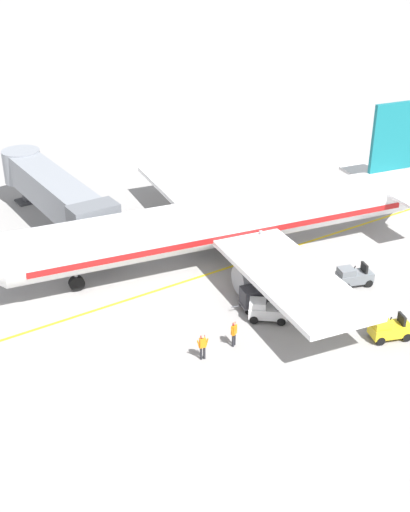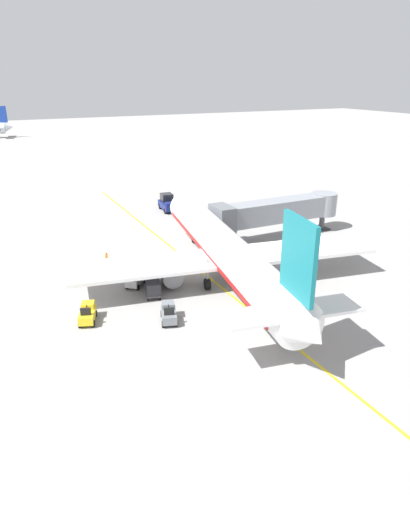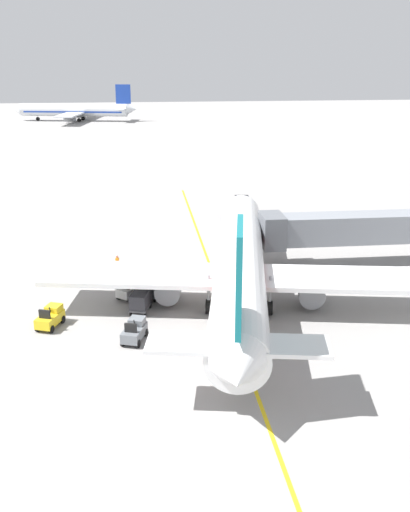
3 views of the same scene
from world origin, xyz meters
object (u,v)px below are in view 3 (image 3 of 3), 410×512
ground_crew_loader (118,272)px  distant_taxiing_airliner (75,110)px  pushback_tractor (242,209)px  baggage_tug_trailing (50,317)px  ground_crew_wing_walker (117,263)px  baggage_cart_second_in_train (140,300)px  parked_airliner (240,267)px  baggage_cart_front (150,287)px  baggage_tug_spare (132,289)px  baggage_tug_lead (135,331)px  jet_bridge (355,228)px

ground_crew_loader → distant_taxiing_airliner: size_ratio=0.05×
pushback_tractor → distant_taxiing_airliner: 114.00m
baggage_tug_trailing → ground_crew_wing_walker: 11.72m
pushback_tractor → ground_crew_wing_walker: pushback_tractor is taller
ground_crew_wing_walker → ground_crew_loader: same height
baggage_cart_second_in_train → ground_crew_wing_walker: (-1.92, 8.85, 0.00)m
parked_airliner → baggage_cart_front: bearing=161.7°
baggage_tug_spare → baggage_cart_second_in_train: baggage_tug_spare is taller
parked_airliner → baggage_cart_front: (-6.87, 2.27, -2.24)m
baggage_tug_lead → baggage_cart_front: baggage_tug_lead is taller
parked_airliner → baggage_tug_trailing: 14.62m
jet_bridge → distant_taxiing_airliner: 133.03m
baggage_cart_second_in_train → distant_taxiing_airliner: (-16.51, 136.96, 2.08)m
baggage_cart_front → baggage_cart_second_in_train: bearing=-107.5°
ground_crew_wing_walker → ground_crew_loader: size_ratio=1.00×
pushback_tractor → baggage_cart_front: size_ratio=1.54×
baggage_tug_trailing → jet_bridge: bearing=22.5°
baggage_cart_second_in_train → baggage_tug_trailing: bearing=-163.4°
baggage_cart_second_in_train → distant_taxiing_airliner: 137.97m
ground_crew_loader → ground_crew_wing_walker: bearing=92.2°
baggage_tug_spare → baggage_cart_second_in_train: (0.64, -3.05, 0.24)m
baggage_tug_spare → ground_crew_loader: 3.68m
baggage_tug_spare → ground_crew_loader: bearing=108.9°
pushback_tractor → ground_crew_wing_walker: size_ratio=2.71×
baggage_cart_front → ground_crew_wing_walker: 6.73m
parked_airliner → jet_bridge: bearing=35.1°
baggage_tug_trailing → baggage_tug_spare: 7.69m
pushback_tractor → ground_crew_loader: bearing=-125.3°
baggage_tug_trailing → baggage_tug_spare: (5.85, 4.98, 0.00)m
baggage_tug_trailing → ground_crew_loader: 9.66m
ground_crew_wing_walker → distant_taxiing_airliner: distant_taxiing_airliner is taller
ground_crew_loader → baggage_tug_spare: bearing=-71.1°
baggage_cart_second_in_train → distant_taxiing_airliner: distant_taxiing_airliner is taller
jet_bridge → baggage_tug_spare: size_ratio=6.61×
baggage_cart_second_in_train → baggage_tug_spare: bearing=101.9°
jet_bridge → baggage_tug_spare: (-20.59, -5.98, -2.75)m
parked_airliner → baggage_cart_second_in_train: 8.05m
parked_airliner → baggage_tug_lead: bearing=-146.9°
baggage_cart_front → ground_crew_wing_walker: ground_crew_wing_walker is taller
jet_bridge → ground_crew_loader: bearing=-173.4°
baggage_tug_lead → jet_bridge: bearing=34.3°
baggage_tug_lead → pushback_tractor: bearing=67.8°
parked_airliner → distant_taxiing_airliner: (-24.23, 136.52, -0.16)m
baggage_cart_second_in_train → ground_crew_wing_walker: 9.05m
parked_airliner → jet_bridge: parked_airliner is taller
jet_bridge → parked_airliner: bearing=-144.9°
baggage_tug_lead → baggage_cart_second_in_train: 4.92m
pushback_tractor → baggage_cart_front: (-11.62, -24.01, -0.15)m
baggage_tug_lead → baggage_cart_second_in_train: baggage_tug_lead is taller
jet_bridge → baggage_tug_lead: size_ratio=6.45×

